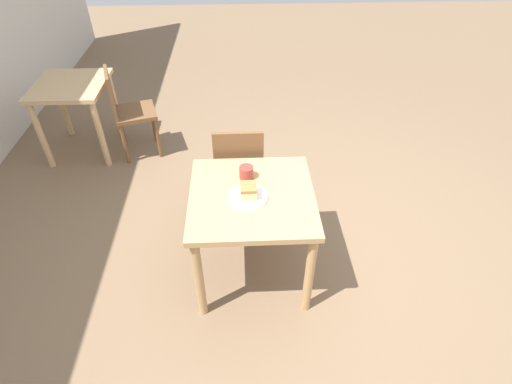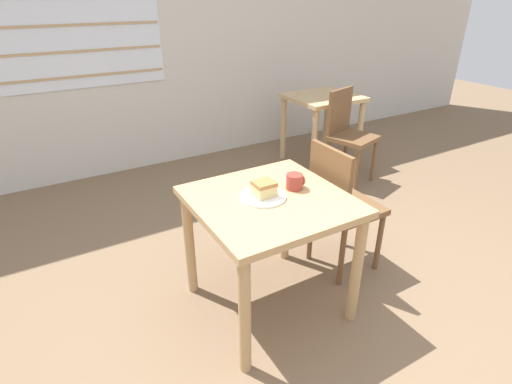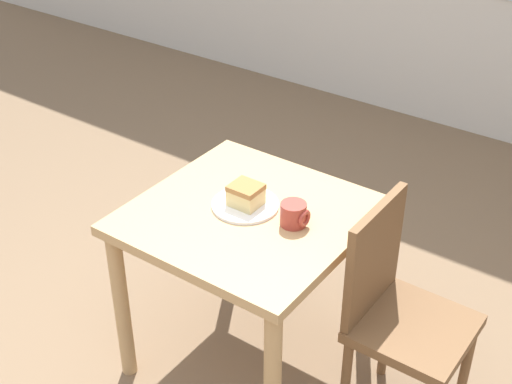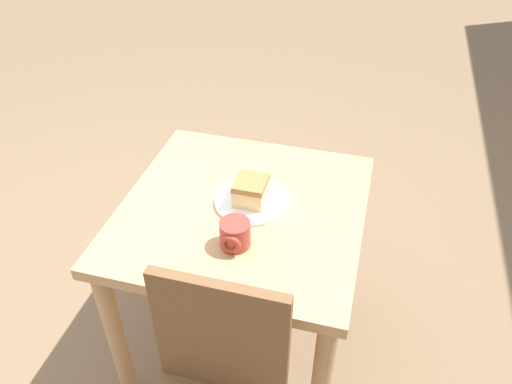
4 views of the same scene
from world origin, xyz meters
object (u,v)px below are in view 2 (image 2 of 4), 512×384
object	(u,v)px
chair_near_window	(341,204)
cake_slice	(264,189)
dining_table_near	(270,218)
plate	(263,197)
coffee_mug	(295,181)
dining_table_far	(322,109)
chair_far_corner	(348,132)

from	to	relation	value
chair_near_window	cake_slice	xyz separation A→B (m)	(-0.61, -0.06, 0.29)
dining_table_near	plate	xyz separation A→B (m)	(-0.03, 0.02, 0.13)
plate	coffee_mug	world-z (taller)	coffee_mug
chair_near_window	cake_slice	size ratio (longest dim) A/B	8.02
plate	dining_table_far	bearing A→B (deg)	43.50
chair_far_corner	coffee_mug	bearing A→B (deg)	-158.49
cake_slice	coffee_mug	distance (m)	0.21
chair_far_corner	plate	distance (m)	1.99
dining_table_far	chair_far_corner	xyz separation A→B (m)	(-0.09, -0.52, -0.09)
dining_table_far	chair_far_corner	bearing A→B (deg)	-100.13
dining_table_far	plate	distance (m)	2.38
chair_near_window	cake_slice	bearing A→B (deg)	95.34
dining_table_far	coffee_mug	distance (m)	2.23
coffee_mug	plate	bearing A→B (deg)	-178.58
dining_table_near	plate	size ratio (longest dim) A/B	3.22
plate	chair_near_window	bearing A→B (deg)	5.09
plate	cake_slice	distance (m)	0.05
cake_slice	dining_table_far	bearing A→B (deg)	43.62
chair_near_window	chair_far_corner	xyz separation A→B (m)	(1.01, 1.06, 0.00)
dining_table_far	cake_slice	world-z (taller)	cake_slice
dining_table_far	chair_far_corner	distance (m)	0.53
chair_near_window	dining_table_far	bearing A→B (deg)	-34.99
chair_far_corner	dining_table_far	bearing A→B (deg)	63.30
dining_table_near	chair_near_window	world-z (taller)	chair_near_window
chair_near_window	plate	world-z (taller)	chair_near_window
chair_far_corner	cake_slice	world-z (taller)	chair_far_corner
chair_near_window	coffee_mug	bearing A→B (deg)	96.96
plate	coffee_mug	bearing A→B (deg)	1.42
dining_table_near	cake_slice	distance (m)	0.18
plate	dining_table_near	bearing A→B (deg)	-39.00
plate	coffee_mug	distance (m)	0.21
chair_near_window	coffee_mug	world-z (taller)	chair_near_window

